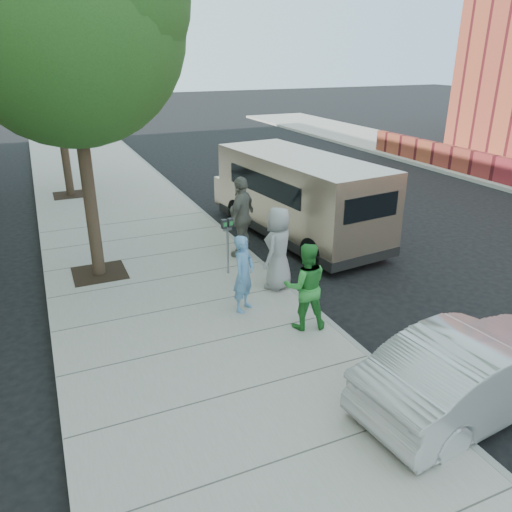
{
  "coord_description": "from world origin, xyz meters",
  "views": [
    {
      "loc": [
        -3.24,
        -8.83,
        4.94
      ],
      "look_at": [
        0.55,
        -0.24,
        1.1
      ],
      "focal_mm": 35.0,
      "sensor_mm": 36.0,
      "label": 1
    }
  ],
  "objects_px": {
    "tree_near": "(69,19)",
    "van": "(297,195)",
    "tree_far": "(52,54)",
    "parking_meter": "(227,234)",
    "sedan": "(477,370)",
    "person_officer": "(244,274)",
    "person_striped_polo": "(242,217)",
    "person_green_shirt": "(305,286)",
    "person_gray_shirt": "(278,248)"
  },
  "relations": [
    {
      "from": "tree_near",
      "to": "van",
      "type": "bearing_deg",
      "value": 7.55
    },
    {
      "from": "tree_far",
      "to": "parking_meter",
      "type": "xyz_separation_m",
      "value": [
        2.72,
        -8.81,
        -3.77
      ]
    },
    {
      "from": "tree_near",
      "to": "sedan",
      "type": "relative_size",
      "value": 1.91
    },
    {
      "from": "person_officer",
      "to": "person_striped_polo",
      "type": "distance_m",
      "value": 2.92
    },
    {
      "from": "van",
      "to": "person_officer",
      "type": "bearing_deg",
      "value": -136.79
    },
    {
      "from": "tree_near",
      "to": "person_green_shirt",
      "type": "bearing_deg",
      "value": -52.33
    },
    {
      "from": "tree_far",
      "to": "person_gray_shirt",
      "type": "height_order",
      "value": "tree_far"
    },
    {
      "from": "tree_near",
      "to": "person_striped_polo",
      "type": "bearing_deg",
      "value": -4.88
    },
    {
      "from": "tree_near",
      "to": "van",
      "type": "distance_m",
      "value": 7.06
    },
    {
      "from": "sedan",
      "to": "person_green_shirt",
      "type": "bearing_deg",
      "value": 17.22
    },
    {
      "from": "person_green_shirt",
      "to": "person_striped_polo",
      "type": "relative_size",
      "value": 0.82
    },
    {
      "from": "tree_near",
      "to": "parking_meter",
      "type": "height_order",
      "value": "tree_near"
    },
    {
      "from": "tree_near",
      "to": "sedan",
      "type": "xyz_separation_m",
      "value": [
        4.42,
        -6.96,
        -4.9
      ]
    },
    {
      "from": "person_striped_polo",
      "to": "tree_far",
      "type": "bearing_deg",
      "value": -109.67
    },
    {
      "from": "tree_near",
      "to": "parking_meter",
      "type": "relative_size",
      "value": 5.68
    },
    {
      "from": "parking_meter",
      "to": "person_green_shirt",
      "type": "bearing_deg",
      "value": -91.45
    },
    {
      "from": "person_officer",
      "to": "person_gray_shirt",
      "type": "xyz_separation_m",
      "value": [
        1.08,
        0.65,
        0.12
      ]
    },
    {
      "from": "van",
      "to": "person_gray_shirt",
      "type": "distance_m",
      "value": 3.73
    },
    {
      "from": "parking_meter",
      "to": "person_green_shirt",
      "type": "distance_m",
      "value": 2.91
    },
    {
      "from": "sedan",
      "to": "person_officer",
      "type": "distance_m",
      "value": 4.46
    },
    {
      "from": "person_officer",
      "to": "sedan",
      "type": "bearing_deg",
      "value": -101.98
    },
    {
      "from": "person_officer",
      "to": "person_gray_shirt",
      "type": "distance_m",
      "value": 1.27
    },
    {
      "from": "parking_meter",
      "to": "person_officer",
      "type": "distance_m",
      "value": 1.83
    },
    {
      "from": "parking_meter",
      "to": "person_officer",
      "type": "relative_size",
      "value": 0.85
    },
    {
      "from": "person_officer",
      "to": "person_gray_shirt",
      "type": "bearing_deg",
      "value": -7.92
    },
    {
      "from": "van",
      "to": "person_officer",
      "type": "xyz_separation_m",
      "value": [
        -3.16,
        -3.74,
        -0.3
      ]
    },
    {
      "from": "tree_far",
      "to": "van",
      "type": "height_order",
      "value": "tree_far"
    },
    {
      "from": "tree_far",
      "to": "person_gray_shirt",
      "type": "relative_size",
      "value": 3.58
    },
    {
      "from": "sedan",
      "to": "tree_far",
      "type": "bearing_deg",
      "value": 10.34
    },
    {
      "from": "tree_near",
      "to": "person_green_shirt",
      "type": "xyz_separation_m",
      "value": [
        3.15,
        -4.08,
        -4.56
      ]
    },
    {
      "from": "parking_meter",
      "to": "van",
      "type": "distance_m",
      "value": 3.43
    },
    {
      "from": "tree_far",
      "to": "parking_meter",
      "type": "relative_size",
      "value": 4.9
    },
    {
      "from": "tree_near",
      "to": "person_striped_polo",
      "type": "relative_size",
      "value": 3.7
    },
    {
      "from": "tree_near",
      "to": "van",
      "type": "relative_size",
      "value": 1.16
    },
    {
      "from": "person_green_shirt",
      "to": "parking_meter",
      "type": "bearing_deg",
      "value": -64.84
    },
    {
      "from": "parking_meter",
      "to": "van",
      "type": "xyz_separation_m",
      "value": [
        2.82,
        1.95,
        0.13
      ]
    },
    {
      "from": "parking_meter",
      "to": "person_striped_polo",
      "type": "height_order",
      "value": "person_striped_polo"
    },
    {
      "from": "parking_meter",
      "to": "person_gray_shirt",
      "type": "height_order",
      "value": "person_gray_shirt"
    },
    {
      "from": "tree_far",
      "to": "person_striped_polo",
      "type": "xyz_separation_m",
      "value": [
        3.45,
        -7.9,
        -3.72
      ]
    },
    {
      "from": "tree_far",
      "to": "person_gray_shirt",
      "type": "xyz_separation_m",
      "value": [
        3.45,
        -9.95,
        -3.83
      ]
    },
    {
      "from": "parking_meter",
      "to": "person_gray_shirt",
      "type": "xyz_separation_m",
      "value": [
        0.74,
        -1.14,
        -0.05
      ]
    },
    {
      "from": "person_gray_shirt",
      "to": "parking_meter",
      "type": "bearing_deg",
      "value": -95.5
    },
    {
      "from": "sedan",
      "to": "person_striped_polo",
      "type": "height_order",
      "value": "person_striped_polo"
    },
    {
      "from": "van",
      "to": "tree_near",
      "type": "bearing_deg",
      "value": -178.98
    },
    {
      "from": "parking_meter",
      "to": "person_striped_polo",
      "type": "xyz_separation_m",
      "value": [
        0.74,
        0.92,
        0.06
      ]
    },
    {
      "from": "person_green_shirt",
      "to": "person_gray_shirt",
      "type": "distance_m",
      "value": 1.76
    },
    {
      "from": "tree_near",
      "to": "person_gray_shirt",
      "type": "distance_m",
      "value": 6.13
    },
    {
      "from": "parking_meter",
      "to": "person_officer",
      "type": "xyz_separation_m",
      "value": [
        -0.34,
        -1.79,
        -0.18
      ]
    },
    {
      "from": "tree_far",
      "to": "person_officer",
      "type": "relative_size",
      "value": 4.15
    },
    {
      "from": "parking_meter",
      "to": "sedan",
      "type": "relative_size",
      "value": 0.34
    }
  ]
}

